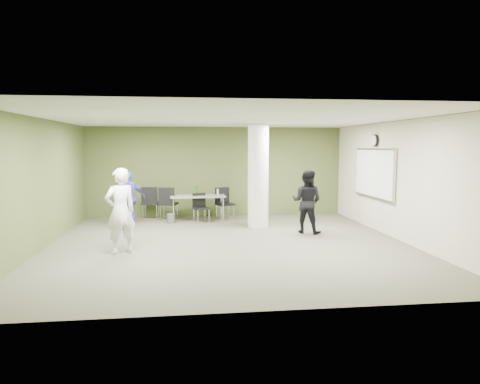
{
  "coord_description": "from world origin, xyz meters",
  "views": [
    {
      "loc": [
        -0.9,
        -9.43,
        2.19
      ],
      "look_at": [
        0.38,
        1.0,
        1.07
      ],
      "focal_mm": 32.0,
      "sensor_mm": 36.0,
      "label": 1
    }
  ],
  "objects": [
    {
      "name": "whiteboard",
      "position": [
        3.92,
        1.2,
        1.5
      ],
      "size": [
        0.05,
        2.3,
        1.3
      ],
      "color": "silver",
      "rests_on": "wall_right_cream"
    },
    {
      "name": "wall_right_cream",
      "position": [
        4.0,
        0.0,
        1.4
      ],
      "size": [
        0.02,
        8.0,
        2.8
      ],
      "primitive_type": "cube",
      "color": "beige",
      "rests_on": "floor"
    },
    {
      "name": "floor",
      "position": [
        0.0,
        0.0,
        0.0
      ],
      "size": [
        8.0,
        8.0,
        0.0
      ],
      "primitive_type": "plane",
      "color": "#4B4B3B",
      "rests_on": "ground"
    },
    {
      "name": "woman_white",
      "position": [
        -2.28,
        -0.56,
        0.88
      ],
      "size": [
        0.77,
        0.7,
        1.77
      ],
      "primitive_type": "imported",
      "rotation": [
        0.0,
        0.0,
        3.7
      ],
      "color": "white",
      "rests_on": "floor"
    },
    {
      "name": "ceiling",
      "position": [
        0.0,
        0.0,
        2.8
      ],
      "size": [
        8.0,
        8.0,
        0.0
      ],
      "primitive_type": "plane",
      "rotation": [
        3.14,
        0.0,
        0.0
      ],
      "color": "white",
      "rests_on": "wall_back"
    },
    {
      "name": "chair_table_right",
      "position": [
        0.17,
        3.34,
        0.56
      ],
      "size": [
        0.6,
        0.6,
        0.96
      ],
      "rotation": [
        0.0,
        0.0,
        0.32
      ],
      "color": "black",
      "rests_on": "floor"
    },
    {
      "name": "chair_back_right",
      "position": [
        -1.5,
        3.31,
        0.59
      ],
      "size": [
        0.6,
        0.6,
        1.0
      ],
      "rotation": [
        0.0,
        0.0,
        2.92
      ],
      "color": "black",
      "rests_on": "floor"
    },
    {
      "name": "chair_back_left",
      "position": [
        -2.03,
        3.56,
        0.58
      ],
      "size": [
        0.53,
        0.53,
        1.0
      ],
      "rotation": [
        0.0,
        0.0,
        3.07
      ],
      "color": "black",
      "rests_on": "floor"
    },
    {
      "name": "wall_left",
      "position": [
        -4.0,
        0.0,
        1.4
      ],
      "size": [
        0.02,
        8.0,
        2.8
      ],
      "primitive_type": "cube",
      "color": "#4B5729",
      "rests_on": "floor"
    },
    {
      "name": "man_blue",
      "position": [
        -2.51,
        2.57,
        0.76
      ],
      "size": [
        0.97,
        0.72,
        1.53
      ],
      "primitive_type": "imported",
      "rotation": [
        0.0,
        0.0,
        3.58
      ],
      "color": "#4140A0",
      "rests_on": "floor"
    },
    {
      "name": "wall_clock",
      "position": [
        3.92,
        1.2,
        2.35
      ],
      "size": [
        0.06,
        0.32,
        0.32
      ],
      "color": "black",
      "rests_on": "wall_right_cream"
    },
    {
      "name": "chair_table_left",
      "position": [
        -0.54,
        2.96,
        0.49
      ],
      "size": [
        0.53,
        0.53,
        0.84
      ],
      "rotation": [
        0.0,
        0.0,
        0.32
      ],
      "color": "black",
      "rests_on": "floor"
    },
    {
      "name": "folding_table",
      "position": [
        -0.61,
        3.13,
        0.71
      ],
      "size": [
        1.62,
        0.76,
        1.01
      ],
      "rotation": [
        0.0,
        0.0,
        0.04
      ],
      "color": "gray",
      "rests_on": "floor"
    },
    {
      "name": "wall_back",
      "position": [
        0.0,
        4.0,
        1.4
      ],
      "size": [
        8.0,
        2.8,
        0.02
      ],
      "primitive_type": "cube",
      "rotation": [
        1.57,
        0.0,
        0.0
      ],
      "color": "#4B5729",
      "rests_on": "floor"
    },
    {
      "name": "column",
      "position": [
        1.0,
        2.0,
        1.4
      ],
      "size": [
        0.56,
        0.56,
        2.8
      ],
      "primitive_type": "cylinder",
      "color": "silver",
      "rests_on": "floor"
    },
    {
      "name": "wastebasket",
      "position": [
        -1.39,
        2.88,
        0.14
      ],
      "size": [
        0.23,
        0.23,
        0.27
      ],
      "primitive_type": "cylinder",
      "color": "#4C4C4C",
      "rests_on": "floor"
    },
    {
      "name": "man_black",
      "position": [
        2.09,
        1.03,
        0.81
      ],
      "size": [
        0.99,
        0.94,
        1.61
      ],
      "primitive_type": "imported",
      "rotation": [
        0.0,
        0.0,
        2.57
      ],
      "color": "black",
      "rests_on": "floor"
    }
  ]
}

